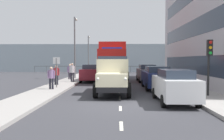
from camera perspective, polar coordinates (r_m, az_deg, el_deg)
The scene contains 21 objects.
ground_plane at distance 20.39m, azimuth 1.74°, elevation -3.74°, with size 80.00×80.00×0.00m, color #38383D.
sidewalk_left at distance 20.99m, azimuth 15.28°, elevation -3.44°, with size 2.34×38.82×0.15m, color #9E9993.
sidewalk_right at distance 20.94m, azimuth -11.83°, elevation -3.42°, with size 2.34×38.82×0.15m, color #9E9993.
road_centreline_markings at distance 20.13m, azimuth 1.75°, elevation -3.81°, with size 0.12×35.30×0.01m.
sea_horizon at distance 42.68m, azimuth 1.58°, elevation 2.89°, with size 80.00×0.80×5.00m, color #84939E.
seawall_railing at distance 39.10m, azimuth 1.59°, elevation 0.60°, with size 28.08×0.08×1.20m.
truck_vintage_cream at distance 14.95m, azimuth 0.15°, elevation -1.49°, with size 2.17×5.64×2.43m.
lorry_cargo_red at distance 23.51m, azimuth 0.17°, elevation 2.16°, with size 2.58×8.20×3.87m.
car_white_kerbside_near at distance 12.64m, azimuth 14.72°, elevation -3.59°, with size 1.78×4.29×1.72m.
car_navy_kerbside_1 at distance 18.17m, azimuth 10.61°, elevation -1.71°, with size 1.91×4.55×1.72m.
car_grey_kerbside_2 at distance 24.07m, azimuth 8.35°, elevation -0.67°, with size 1.82×4.57×1.72m.
car_maroon_oppositeside_0 at distance 23.81m, azimuth -5.02°, elevation -0.69°, with size 1.91×4.04×1.72m.
pedestrian_couple_a at distance 17.14m, azimuth -14.40°, elevation -1.43°, with size 0.53×0.34×1.57m.
pedestrian_near_railing at distance 19.98m, azimuth -13.26°, elevation -0.78°, with size 0.53×0.34×1.61m.
pedestrian_strolling at distance 22.62m, azimuth -9.54°, elevation -0.17°, with size 0.53×0.34×1.74m.
pedestrian_with_bag at distance 25.30m, azimuth -10.12°, elevation -0.13°, with size 0.53×0.34×1.58m.
pedestrian_in_dark_coat at distance 27.64m, azimuth -10.01°, elevation 0.14°, with size 0.53×0.34×1.61m.
traffic_light_near at distance 14.62m, azimuth 22.35°, elevation 3.31°, with size 0.28×0.41×3.20m.
lamp_post_promenade at distance 27.07m, azimuth -8.90°, elevation 6.65°, with size 0.32×1.14×6.82m.
lamp_post_far at distance 37.90m, azimuth -5.66°, elevation 4.71°, with size 0.32×1.14×5.85m.
street_sign at distance 18.08m, azimuth -13.22°, elevation 0.74°, with size 0.50×0.07×2.25m.
Camera 1 is at (0.12, 11.76, 2.22)m, focal length 38.03 mm.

